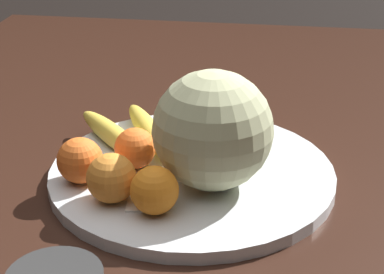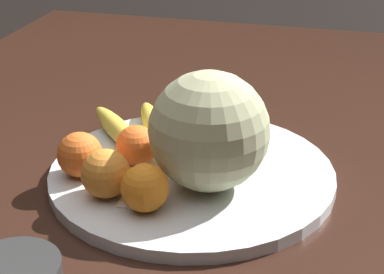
# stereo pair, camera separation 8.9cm
# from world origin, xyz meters

# --- Properties ---
(kitchen_table) EXTENTS (1.53, 1.17, 0.73)m
(kitchen_table) POSITION_xyz_m (0.00, 0.00, 0.65)
(kitchen_table) COLOR black
(kitchen_table) RESTS_ON ground_plane
(fruit_bowl) EXTENTS (0.40, 0.40, 0.02)m
(fruit_bowl) POSITION_xyz_m (0.07, 0.04, 0.74)
(fruit_bowl) COLOR silver
(fruit_bowl) RESTS_ON kitchen_table
(melon) EXTENTS (0.16, 0.16, 0.16)m
(melon) POSITION_xyz_m (0.11, 0.07, 0.83)
(melon) COLOR #B2B789
(melon) RESTS_ON fruit_bowl
(banana_bunch) EXTENTS (0.24, 0.25, 0.03)m
(banana_bunch) POSITION_xyz_m (-0.02, -0.02, 0.76)
(banana_bunch) COLOR brown
(banana_bunch) RESTS_ON fruit_bowl
(orange_front_left) EXTENTS (0.07, 0.07, 0.07)m
(orange_front_left) POSITION_xyz_m (0.17, -0.05, 0.78)
(orange_front_left) COLOR orange
(orange_front_left) RESTS_ON fruit_bowl
(orange_front_right) EXTENTS (0.06, 0.06, 0.06)m
(orange_front_right) POSITION_xyz_m (0.19, 0.01, 0.78)
(orange_front_right) COLOR orange
(orange_front_right) RESTS_ON fruit_bowl
(orange_mid_center) EXTENTS (0.06, 0.06, 0.06)m
(orange_mid_center) POSITION_xyz_m (0.08, -0.04, 0.78)
(orange_mid_center) COLOR orange
(orange_mid_center) RESTS_ON fruit_bowl
(orange_back_left) EXTENTS (0.06, 0.06, 0.06)m
(orange_back_left) POSITION_xyz_m (0.13, -0.11, 0.78)
(orange_back_left) COLOR orange
(orange_back_left) RESTS_ON fruit_bowl
(produce_tag) EXTENTS (0.09, 0.04, 0.00)m
(produce_tag) POSITION_xyz_m (0.15, -0.02, 0.75)
(produce_tag) COLOR white
(produce_tag) RESTS_ON fruit_bowl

